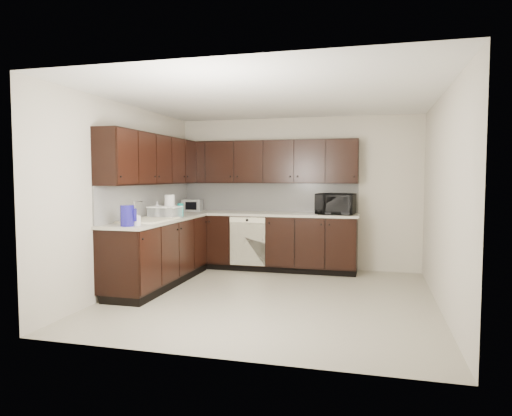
{
  "coord_description": "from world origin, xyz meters",
  "views": [
    {
      "loc": [
        1.23,
        -5.54,
        1.54
      ],
      "look_at": [
        -0.35,
        0.6,
        1.09
      ],
      "focal_mm": 32.0,
      "sensor_mm": 36.0,
      "label": 1
    }
  ],
  "objects_px": {
    "sink": "(149,225)",
    "microwave": "(336,204)",
    "blue_pitcher": "(127,216)",
    "storage_bin": "(165,212)",
    "toaster_oven": "(192,205)"
  },
  "relations": [
    {
      "from": "sink",
      "to": "storage_bin",
      "type": "distance_m",
      "value": 0.46
    },
    {
      "from": "sink",
      "to": "storage_bin",
      "type": "relative_size",
      "value": 2.04
    },
    {
      "from": "sink",
      "to": "toaster_oven",
      "type": "height_order",
      "value": "sink"
    },
    {
      "from": "toaster_oven",
      "to": "microwave",
      "type": "bearing_deg",
      "value": -9.2
    },
    {
      "from": "storage_bin",
      "to": "blue_pitcher",
      "type": "xyz_separation_m",
      "value": [
        0.06,
        -1.12,
        0.05
      ]
    },
    {
      "from": "microwave",
      "to": "storage_bin",
      "type": "distance_m",
      "value": 2.62
    },
    {
      "from": "sink",
      "to": "microwave",
      "type": "xyz_separation_m",
      "value": [
        2.34,
        1.67,
        0.22
      ]
    },
    {
      "from": "microwave",
      "to": "storage_bin",
      "type": "height_order",
      "value": "microwave"
    },
    {
      "from": "storage_bin",
      "to": "microwave",
      "type": "bearing_deg",
      "value": 28.04
    },
    {
      "from": "microwave",
      "to": "storage_bin",
      "type": "relative_size",
      "value": 1.46
    },
    {
      "from": "microwave",
      "to": "blue_pitcher",
      "type": "distance_m",
      "value": 3.26
    },
    {
      "from": "microwave",
      "to": "blue_pitcher",
      "type": "bearing_deg",
      "value": -127.61
    },
    {
      "from": "microwave",
      "to": "sink",
      "type": "bearing_deg",
      "value": -138.39
    },
    {
      "from": "toaster_oven",
      "to": "blue_pitcher",
      "type": "bearing_deg",
      "value": -94.98
    },
    {
      "from": "sink",
      "to": "storage_bin",
      "type": "height_order",
      "value": "sink"
    }
  ]
}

